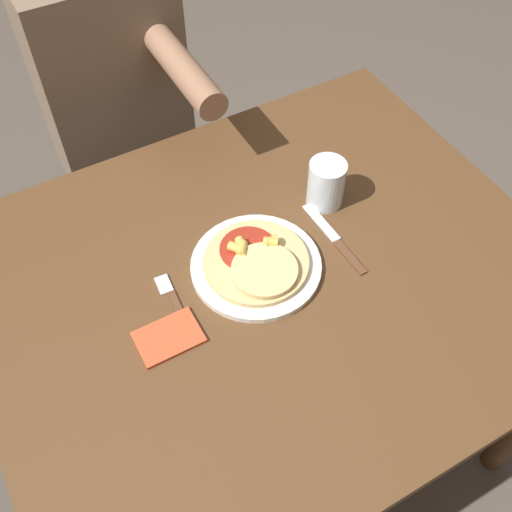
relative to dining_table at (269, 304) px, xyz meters
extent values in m
plane|color=brown|center=(0.00, 0.00, -0.67)|extent=(8.00, 8.00, 0.00)
cube|color=brown|center=(0.00, 0.00, 0.09)|extent=(1.17, 0.97, 0.03)
cylinder|color=brown|center=(-0.53, 0.43, -0.30)|extent=(0.06, 0.06, 0.75)
cylinder|color=brown|center=(0.53, 0.43, -0.30)|extent=(0.06, 0.06, 0.75)
cylinder|color=silver|center=(-0.02, 0.03, 0.12)|extent=(0.27, 0.27, 0.01)
cylinder|color=#DBBC7A|center=(-0.02, 0.03, 0.13)|extent=(0.22, 0.22, 0.01)
cylinder|color=#9E2819|center=(-0.02, 0.06, 0.14)|extent=(0.12, 0.12, 0.00)
cylinder|color=#E8C881|center=(-0.02, -0.01, 0.14)|extent=(0.14, 0.14, 0.01)
cylinder|color=gold|center=(-0.03, 0.06, 0.15)|extent=(0.04, 0.04, 0.02)
cylinder|color=gold|center=(0.03, 0.05, 0.15)|extent=(0.03, 0.02, 0.02)
cylinder|color=gold|center=(-0.03, 0.07, 0.15)|extent=(0.03, 0.03, 0.02)
cylinder|color=gold|center=(-0.04, 0.07, 0.15)|extent=(0.04, 0.04, 0.02)
cylinder|color=gold|center=(0.03, 0.05, 0.15)|extent=(0.04, 0.03, 0.02)
cube|color=brown|center=(-0.20, -0.01, 0.11)|extent=(0.03, 0.13, 0.00)
cube|color=silver|center=(-0.20, 0.08, 0.11)|extent=(0.03, 0.05, 0.00)
cube|color=brown|center=(0.17, -0.04, 0.11)|extent=(0.02, 0.10, 0.00)
cube|color=silver|center=(0.17, 0.07, 0.11)|extent=(0.02, 0.12, 0.00)
cylinder|color=silver|center=(0.21, 0.12, 0.16)|extent=(0.08, 0.08, 0.11)
cube|color=#C6512D|center=(-0.24, -0.04, 0.11)|extent=(0.12, 0.09, 0.01)
cylinder|color=#2D2D38|center=(-0.15, 0.74, -0.40)|extent=(0.11, 0.11, 0.53)
cylinder|color=#2D2D38|center=(0.02, 0.74, -0.40)|extent=(0.11, 0.11, 0.53)
cube|color=#75604C|center=(-0.06, 0.74, 0.15)|extent=(0.36, 0.22, 0.57)
cylinder|color=#8E664C|center=(0.05, 0.48, 0.29)|extent=(0.07, 0.30, 0.07)
camera|label=1|loc=(-0.38, -0.61, 1.10)|focal=42.00mm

